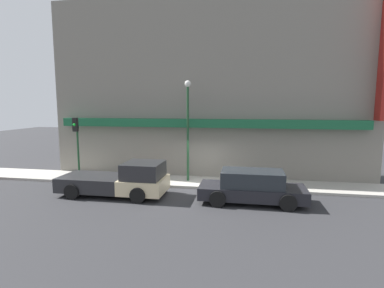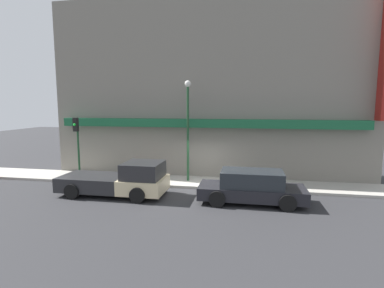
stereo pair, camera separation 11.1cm
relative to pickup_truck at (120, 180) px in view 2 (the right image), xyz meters
The scene contains 8 objects.
ground_plane 4.22m from the pickup_truck, 24.59° to the left, with size 80.00×80.00×0.00m, color #2D2D30.
sidewalk 4.83m from the pickup_truck, 37.83° to the left, with size 36.00×2.41×0.14m.
building 8.27m from the pickup_truck, 55.98° to the left, with size 19.80×3.80×11.04m.
pickup_truck is the anchor object (origin of this frame).
parked_car 6.50m from the pickup_truck, ahead, with size 4.89×2.08×1.52m.
fire_hydrant 2.72m from the pickup_truck, 71.67° to the left, with size 0.20×0.20×0.70m.
street_lamp 5.09m from the pickup_truck, 45.69° to the left, with size 0.36×0.36×5.77m.
traffic_light 4.65m from the pickup_truck, 148.90° to the left, with size 0.28×0.42×3.66m.
Camera 2 is at (2.45, -15.56, 4.54)m, focal length 28.00 mm.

